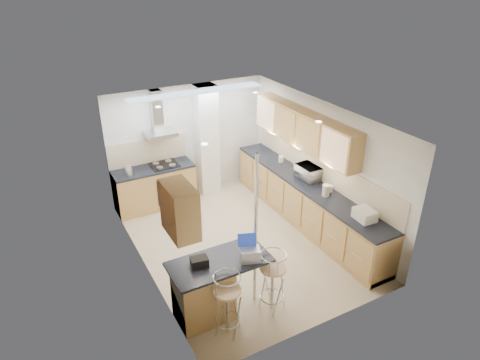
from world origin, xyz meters
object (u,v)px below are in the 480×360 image
bar_stool_near (227,305)px  bread_bin (365,215)px  microwave (308,172)px  bar_stool_end (273,282)px  laptop (250,254)px

bar_stool_near → bread_bin: bread_bin is taller
microwave → bar_stool_near: (-2.83, -1.99, -0.55)m
microwave → bar_stool_end: size_ratio=0.50×
microwave → bar_stool_end: 2.82m
microwave → laptop: bearing=123.9°
bar_stool_end → bread_bin: bearing=-35.3°
bar_stool_end → bread_bin: size_ratio=2.89×
bread_bin → laptop: bearing=-174.7°
bar_stool_near → bread_bin: size_ratio=2.86×
bar_stool_end → laptop: bearing=115.5°
bar_stool_near → bar_stool_end: bar_stool_end is taller
bar_stool_end → bread_bin: 2.00m
laptop → bar_stool_end: size_ratio=0.28×
bar_stool_end → microwave: bearing=1.8°
laptop → bar_stool_near: (-0.49, -0.24, -0.53)m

